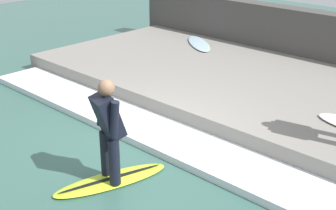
{
  "coord_description": "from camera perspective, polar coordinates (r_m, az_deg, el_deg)",
  "views": [
    {
      "loc": [
        -4.62,
        -4.88,
        3.67
      ],
      "look_at": [
        0.55,
        0.0,
        0.7
      ],
      "focal_mm": 50.0,
      "sensor_mm": 36.0,
      "label": 1
    }
  ],
  "objects": [
    {
      "name": "surfboard_spare",
      "position": [
        12.49,
        3.79,
        7.5
      ],
      "size": [
        1.36,
        1.57,
        0.06
      ],
      "color": "silver",
      "rests_on": "concrete_ledge"
    },
    {
      "name": "concrete_ledge",
      "position": [
        9.95,
        10.99,
        1.76
      ],
      "size": [
        4.4,
        10.43,
        0.38
      ],
      "primitive_type": "cube",
      "color": "gray",
      "rests_on": "ground_plane"
    },
    {
      "name": "surfer_riding",
      "position": [
        6.54,
        -7.29,
        -2.53
      ],
      "size": [
        0.5,
        0.62,
        1.52
      ],
      "color": "black",
      "rests_on": "surfboard_riding"
    },
    {
      "name": "back_wall",
      "position": [
        11.85,
        17.72,
        7.25
      ],
      "size": [
        0.5,
        10.96,
        1.47
      ],
      "primitive_type": "cube",
      "color": "#474442",
      "rests_on": "ground_plane"
    },
    {
      "name": "wave_foam_crest",
      "position": [
        8.0,
        0.2,
        -4.13
      ],
      "size": [
        1.04,
        9.91,
        0.13
      ],
      "primitive_type": "cube",
      "color": "silver",
      "rests_on": "ground_plane"
    },
    {
      "name": "ground_plane",
      "position": [
        7.66,
        -2.85,
        -6.0
      ],
      "size": [
        28.0,
        28.0,
        0.0
      ],
      "primitive_type": "plane",
      "color": "#386056"
    },
    {
      "name": "surfboard_riding",
      "position": [
        6.96,
        -6.93,
        -9.07
      ],
      "size": [
        1.81,
        0.95,
        0.07
      ],
      "color": "#BFE02D",
      "rests_on": "ground_plane"
    }
  ]
}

